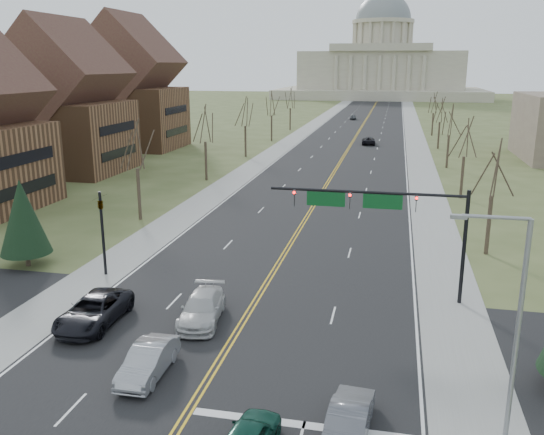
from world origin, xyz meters
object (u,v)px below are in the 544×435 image
at_px(car_sb_outer_lead, 94,311).
at_px(car_sb_inner_second, 202,308).
at_px(signal_left, 102,224).
at_px(street_light, 512,315).
at_px(car_sb_inner_lead, 148,361).
at_px(signal_mast, 381,209).
at_px(car_far_sb, 353,117).
at_px(car_far_nb, 368,140).
at_px(car_nb_outer_lead, 350,416).

distance_m(car_sb_outer_lead, car_sb_inner_second, 6.13).
height_order(signal_left, car_sb_outer_lead, signal_left).
height_order(signal_left, street_light, street_light).
bearing_deg(car_sb_inner_second, street_light, -34.32).
relative_size(car_sb_inner_lead, car_sb_inner_second, 0.85).
height_order(car_sb_inner_lead, car_sb_inner_second, car_sb_inner_second).
distance_m(signal_mast, car_far_sb, 124.16).
distance_m(street_light, car_far_sb, 138.10).
distance_m(car_sb_outer_lead, car_far_sb, 131.21).
relative_size(signal_mast, car_far_sb, 3.11).
bearing_deg(car_far_nb, car_nb_outer_lead, 88.28).
bearing_deg(car_sb_inner_lead, car_far_sb, 89.46).
bearing_deg(car_far_sb, car_nb_outer_lead, -88.41).
xyz_separation_m(street_light, car_sb_outer_lead, (-20.97, 5.96, -4.40)).
bearing_deg(car_sb_inner_second, car_far_sb, 83.06).
xyz_separation_m(car_sb_outer_lead, car_sb_inner_second, (5.89, 1.69, -0.03)).
bearing_deg(signal_mast, car_sb_inner_second, -149.13).
bearing_deg(car_far_nb, street_light, 92.13).
relative_size(street_light, car_sb_outer_lead, 1.55).
xyz_separation_m(signal_left, car_far_sb, (8.09, 123.58, -3.04)).
height_order(car_sb_inner_lead, car_sb_outer_lead, car_sb_outer_lead).
relative_size(car_sb_outer_lead, car_far_sb, 1.50).
distance_m(signal_left, car_nb_outer_lead, 23.62).
distance_m(car_nb_outer_lead, car_sb_inner_second, 12.66).
xyz_separation_m(car_sb_inner_lead, car_sb_outer_lead, (-5.35, 4.60, 0.06)).
height_order(street_light, car_far_nb, street_light).
relative_size(signal_left, car_far_sb, 1.54).
height_order(signal_mast, car_sb_outer_lead, signal_mast).
distance_m(car_sb_inner_lead, car_far_nb, 86.08).
distance_m(car_sb_inner_lead, car_sb_outer_lead, 7.06).
distance_m(car_far_nb, car_far_sb, 50.29).
xyz_separation_m(car_sb_inner_lead, car_sb_inner_second, (0.54, 6.29, 0.03)).
height_order(car_sb_inner_lead, car_far_nb, car_sb_inner_lead).
relative_size(signal_mast, car_sb_inner_second, 2.26).
height_order(signal_mast, car_far_nb, signal_mast).
relative_size(signal_left, car_sb_inner_second, 1.12).
height_order(car_sb_inner_second, car_far_sb, car_sb_inner_second).
xyz_separation_m(car_sb_inner_lead, car_far_nb, (6.05, 85.86, -0.04)).
relative_size(signal_mast, car_far_nb, 2.37).
distance_m(car_sb_inner_lead, car_far_sb, 135.72).
relative_size(car_nb_outer_lead, car_far_sb, 1.14).
bearing_deg(car_far_nb, car_sb_inner_lead, 81.84).
distance_m(signal_mast, car_sb_outer_lead, 18.08).
height_order(signal_mast, car_nb_outer_lead, signal_mast).
bearing_deg(car_nb_outer_lead, car_sb_inner_lead, -9.64).
xyz_separation_m(street_light, car_far_nb, (-9.57, 87.22, -4.50)).
bearing_deg(car_far_sb, car_far_nb, -85.15).
bearing_deg(street_light, car_sb_outer_lead, 164.13).
distance_m(car_nb_outer_lead, car_far_nb, 88.34).
relative_size(car_nb_outer_lead, car_sb_inner_second, 0.83).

